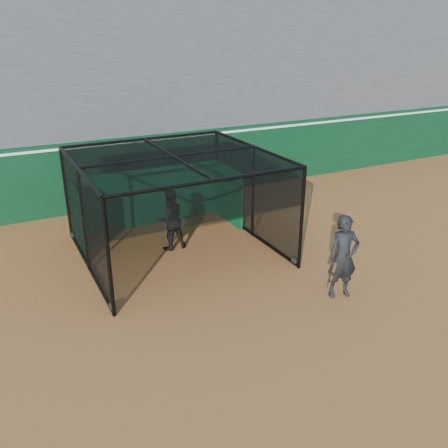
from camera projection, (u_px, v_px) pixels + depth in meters
name	position (u px, v px, depth m)	size (l,w,h in m)	color
ground	(246.00, 313.00, 10.85)	(120.00, 120.00, 0.00)	#96582B
outfield_wall	(132.00, 169.00, 17.36)	(50.00, 0.50, 2.50)	#093319
grandstand	(99.00, 71.00, 19.26)	(50.00, 7.85, 8.95)	#4C4C4F
batting_cage	(175.00, 206.00, 13.38)	(5.19, 5.10, 2.84)	black
batter	(170.00, 219.00, 13.77)	(0.89, 0.69, 1.83)	black
on_deck_player	(343.00, 257.00, 11.21)	(0.85, 0.65, 2.08)	black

